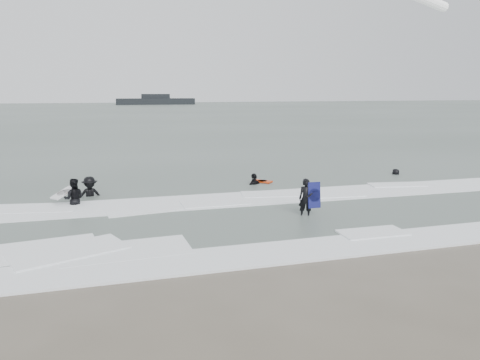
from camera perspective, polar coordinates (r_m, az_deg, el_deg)
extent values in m
plane|color=brown|center=(14.35, 5.32, -8.01)|extent=(320.00, 320.00, 0.00)
plane|color=#47544C|center=(92.92, -12.41, 7.89)|extent=(320.00, 320.00, 0.00)
imported|color=black|center=(17.53, 7.98, -4.53)|extent=(0.62, 0.50, 1.48)
imported|color=black|center=(20.20, -19.53, -3.00)|extent=(0.88, 0.71, 1.69)
imported|color=black|center=(21.48, -17.78, -2.07)|extent=(1.23, 0.80, 1.79)
imported|color=black|center=(23.16, 1.77, -0.62)|extent=(1.10, 0.84, 1.74)
imported|color=black|center=(27.21, 18.44, 0.56)|extent=(0.87, 0.84, 1.51)
cube|color=white|center=(13.81, 6.21, -8.64)|extent=(30.03, 2.32, 0.07)
cube|color=white|center=(19.84, -0.76, -2.46)|extent=(30.00, 2.60, 0.09)
cube|color=black|center=(149.07, -10.24, 9.40)|extent=(23.93, 4.27, 1.88)
cube|color=black|center=(149.04, -10.26, 10.03)|extent=(8.55, 2.56, 1.37)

